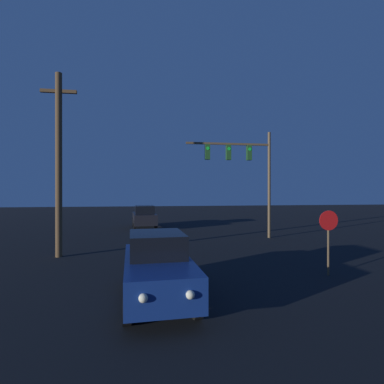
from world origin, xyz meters
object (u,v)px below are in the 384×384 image
(traffic_signal_mast, at_px, (246,165))
(stop_sign, at_px, (328,230))
(car_near, at_px, (157,267))
(utility_pole, at_px, (59,162))
(car_far, at_px, (144,217))

(traffic_signal_mast, bearing_deg, stop_sign, -88.79)
(car_near, distance_m, utility_pole, 7.78)
(car_far, relative_size, stop_sign, 1.97)
(car_near, bearing_deg, stop_sign, -169.21)
(traffic_signal_mast, distance_m, utility_pole, 10.39)
(car_near, relative_size, utility_pole, 0.54)
(car_far, relative_size, utility_pole, 0.54)
(stop_sign, relative_size, utility_pole, 0.28)
(stop_sign, bearing_deg, traffic_signal_mast, 91.21)
(car_far, xyz_separation_m, traffic_signal_mast, (6.12, -5.96, 3.56))
(traffic_signal_mast, bearing_deg, car_near, -120.63)
(utility_pole, bearing_deg, car_near, -55.04)
(traffic_signal_mast, distance_m, stop_sign, 8.59)
(car_far, relative_size, traffic_signal_mast, 0.67)
(utility_pole, bearing_deg, car_far, 69.79)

